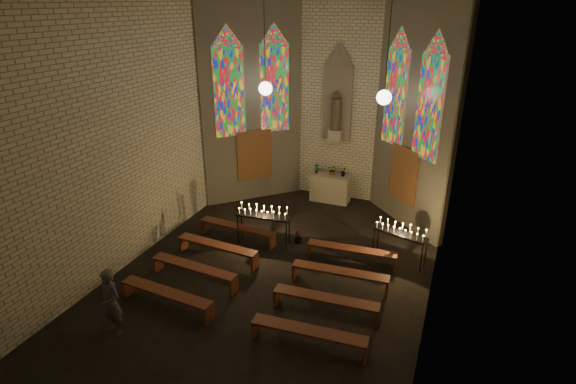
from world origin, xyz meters
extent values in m
plane|color=black|center=(0.00, 0.00, 0.00)|extent=(12.00, 12.00, 0.00)
cube|color=beige|center=(0.00, 6.00, 3.50)|extent=(8.00, 0.02, 7.00)
cube|color=beige|center=(0.00, -6.00, 3.50)|extent=(8.00, 0.02, 7.00)
cube|color=beige|center=(-4.00, 0.00, 3.50)|extent=(0.02, 12.00, 7.00)
cube|color=beige|center=(4.00, 0.00, 3.50)|extent=(0.02, 12.00, 7.00)
cube|color=beige|center=(-2.75, 4.75, 3.50)|extent=(2.72, 2.72, 7.00)
cube|color=beige|center=(2.75, 4.75, 3.50)|extent=(2.72, 2.72, 7.00)
cube|color=#4C3F8C|center=(-3.21, 4.06, 4.00)|extent=(0.78, 0.78, 3.00)
cube|color=#4C3F8C|center=(-2.06, 5.21, 4.00)|extent=(0.78, 0.78, 3.00)
cube|color=#4C3F8C|center=(2.06, 5.21, 4.00)|extent=(0.78, 0.78, 3.00)
cube|color=#4C3F8C|center=(3.21, 4.06, 4.00)|extent=(0.78, 0.78, 3.00)
cube|color=brown|center=(-2.63, 4.63, 1.70)|extent=(0.95, 0.95, 1.80)
cube|color=brown|center=(2.63, 4.63, 1.70)|extent=(0.95, 0.95, 1.80)
cube|color=gray|center=(0.00, 5.92, 3.50)|extent=(1.00, 0.12, 2.60)
cone|color=gray|center=(0.00, 5.92, 5.15)|extent=(1.00, 1.00, 0.80)
cube|color=#B4B093|center=(0.00, 5.78, 2.40)|extent=(0.45, 0.30, 0.40)
cylinder|color=brown|center=(0.00, 5.78, 3.15)|extent=(0.36, 0.36, 1.10)
sphere|color=brown|center=(0.00, 5.78, 3.80)|extent=(0.26, 0.26, 0.26)
sphere|color=white|center=(-1.90, 4.10, 4.20)|extent=(0.44, 0.44, 0.44)
cylinder|color=black|center=(-1.90, 4.10, 5.60)|extent=(0.02, 0.02, 2.80)
sphere|color=white|center=(1.90, 4.10, 4.20)|extent=(0.44, 0.44, 0.44)
cylinder|color=black|center=(1.90, 4.10, 5.60)|extent=(0.02, 0.02, 2.80)
cube|color=#B4B093|center=(0.00, 5.45, 0.50)|extent=(1.40, 0.60, 1.00)
imported|color=#4C723F|center=(-0.55, 5.44, 1.19)|extent=(0.23, 0.20, 0.37)
imported|color=#4C723F|center=(0.05, 5.52, 1.20)|extent=(0.42, 0.39, 0.39)
imported|color=#4C723F|center=(0.44, 5.54, 1.18)|extent=(0.24, 0.22, 0.36)
imported|color=#4C723F|center=(0.01, 2.09, 0.20)|extent=(0.24, 0.24, 0.41)
cube|color=black|center=(-0.94, 1.66, 0.93)|extent=(1.65, 0.54, 0.05)
cylinder|color=black|center=(-1.68, 1.44, 0.46)|extent=(0.03, 0.03, 0.91)
cylinder|color=black|center=(-0.17, 1.58, 0.46)|extent=(0.03, 0.03, 0.91)
cylinder|color=black|center=(-1.71, 1.74, 0.46)|extent=(0.03, 0.03, 0.91)
cylinder|color=black|center=(-0.20, 1.89, 0.46)|extent=(0.03, 0.03, 0.91)
cube|color=black|center=(3.00, 2.17, 0.88)|extent=(1.57, 0.76, 0.05)
cylinder|color=black|center=(2.27, 2.22, 0.43)|extent=(0.03, 0.03, 0.86)
cylinder|color=black|center=(3.65, 1.84, 0.43)|extent=(0.03, 0.03, 0.86)
cylinder|color=black|center=(2.35, 2.50, 0.43)|extent=(0.03, 0.03, 0.86)
cylinder|color=black|center=(3.73, 2.11, 0.43)|extent=(0.03, 0.03, 0.86)
cube|color=#5C2C1A|center=(-1.80, 1.60, 0.45)|extent=(2.51, 0.51, 0.06)
cube|color=#5C2C1A|center=(-3.01, 1.68, 0.22)|extent=(0.08, 0.35, 0.45)
cube|color=#5C2C1A|center=(-0.59, 1.52, 0.22)|extent=(0.08, 0.35, 0.45)
cube|color=#5C2C1A|center=(1.80, 1.60, 0.45)|extent=(2.51, 0.51, 0.06)
cube|color=#5C2C1A|center=(0.59, 1.52, 0.22)|extent=(0.08, 0.35, 0.45)
cube|color=#5C2C1A|center=(3.01, 1.68, 0.22)|extent=(0.08, 0.35, 0.45)
cube|color=#5C2C1A|center=(-1.80, 0.40, 0.45)|extent=(2.51, 0.51, 0.06)
cube|color=#5C2C1A|center=(-3.01, 0.48, 0.22)|extent=(0.08, 0.35, 0.45)
cube|color=#5C2C1A|center=(-0.59, 0.32, 0.22)|extent=(0.08, 0.35, 0.45)
cube|color=#5C2C1A|center=(1.80, 0.40, 0.45)|extent=(2.51, 0.51, 0.06)
cube|color=#5C2C1A|center=(0.59, 0.32, 0.22)|extent=(0.08, 0.35, 0.45)
cube|color=#5C2C1A|center=(3.01, 0.48, 0.22)|extent=(0.08, 0.35, 0.45)
cube|color=#5C2C1A|center=(-1.80, -0.80, 0.45)|extent=(2.51, 0.51, 0.06)
cube|color=#5C2C1A|center=(-3.01, -0.72, 0.22)|extent=(0.08, 0.35, 0.45)
cube|color=#5C2C1A|center=(-0.59, -0.88, 0.22)|extent=(0.08, 0.35, 0.45)
cube|color=#5C2C1A|center=(1.80, -0.80, 0.45)|extent=(2.51, 0.51, 0.06)
cube|color=#5C2C1A|center=(0.59, -0.88, 0.22)|extent=(0.08, 0.35, 0.45)
cube|color=#5C2C1A|center=(3.01, -0.72, 0.22)|extent=(0.08, 0.35, 0.45)
cube|color=#5C2C1A|center=(-1.80, -2.00, 0.45)|extent=(2.51, 0.51, 0.06)
cube|color=#5C2C1A|center=(-3.01, -1.92, 0.22)|extent=(0.08, 0.35, 0.45)
cube|color=#5C2C1A|center=(-0.59, -2.08, 0.22)|extent=(0.08, 0.35, 0.45)
cube|color=#5C2C1A|center=(1.80, -2.00, 0.45)|extent=(2.51, 0.51, 0.06)
cube|color=#5C2C1A|center=(0.59, -2.08, 0.22)|extent=(0.08, 0.35, 0.45)
cube|color=#5C2C1A|center=(3.01, -1.92, 0.22)|extent=(0.08, 0.35, 0.45)
imported|color=#45444D|center=(-2.37, -3.13, 0.80)|extent=(0.64, 0.49, 1.59)
camera|label=1|loc=(4.18, -9.12, 6.85)|focal=28.00mm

